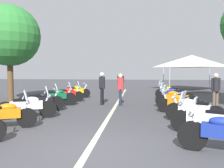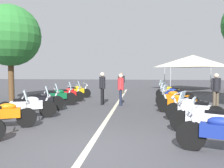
# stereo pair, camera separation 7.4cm
# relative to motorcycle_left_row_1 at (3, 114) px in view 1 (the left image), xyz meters

# --- Properties ---
(ground_plane) EXTENTS (80.00, 80.00, 0.00)m
(ground_plane) POSITION_rel_motorcycle_left_row_1_xyz_m (-1.73, -3.05, -0.46)
(ground_plane) COLOR #424247
(lane_centre_stripe) EXTENTS (22.61, 0.16, 0.01)m
(lane_centre_stripe) POSITION_rel_motorcycle_left_row_1_xyz_m (3.96, -3.05, -0.46)
(lane_centre_stripe) COLOR beige
(lane_centre_stripe) RESTS_ON ground_plane
(motorcycle_left_row_1) EXTENTS (1.03, 1.99, 1.20)m
(motorcycle_left_row_1) POSITION_rel_motorcycle_left_row_1_xyz_m (0.00, 0.00, 0.00)
(motorcycle_left_row_1) COLOR black
(motorcycle_left_row_1) RESTS_ON ground_plane
(motorcycle_left_row_2) EXTENTS (0.97, 2.12, 1.22)m
(motorcycle_left_row_2) POSITION_rel_motorcycle_left_row_1_xyz_m (1.62, -0.02, 0.01)
(motorcycle_left_row_2) COLOR black
(motorcycle_left_row_2) RESTS_ON ground_plane
(motorcycle_left_row_3) EXTENTS (1.07, 1.96, 1.23)m
(motorcycle_left_row_3) POSITION_rel_motorcycle_left_row_1_xyz_m (3.11, 0.09, 0.01)
(motorcycle_left_row_3) COLOR black
(motorcycle_left_row_3) RESTS_ON ground_plane
(motorcycle_left_row_4) EXTENTS (1.00, 2.07, 1.23)m
(motorcycle_left_row_4) POSITION_rel_motorcycle_left_row_1_xyz_m (4.78, 0.01, 0.01)
(motorcycle_left_row_4) COLOR black
(motorcycle_left_row_4) RESTS_ON ground_plane
(motorcycle_left_row_5) EXTENTS (0.98, 1.90, 1.19)m
(motorcycle_left_row_5) POSITION_rel_motorcycle_left_row_1_xyz_m (6.28, -0.12, -0.01)
(motorcycle_left_row_5) COLOR black
(motorcycle_left_row_5) RESTS_ON ground_plane
(motorcycle_left_row_6) EXTENTS (1.21, 1.84, 0.98)m
(motorcycle_left_row_6) POSITION_rel_motorcycle_left_row_1_xyz_m (8.05, -0.12, -0.02)
(motorcycle_left_row_6) COLOR black
(motorcycle_left_row_6) RESTS_ON ground_plane
(motorcycle_right_row_1) EXTENTS (1.13, 1.90, 1.22)m
(motorcycle_right_row_1) POSITION_rel_motorcycle_left_row_1_xyz_m (-0.07, -6.07, 0.01)
(motorcycle_right_row_1) COLOR black
(motorcycle_right_row_1) RESTS_ON ground_plane
(motorcycle_right_row_2) EXTENTS (1.08, 1.89, 1.01)m
(motorcycle_right_row_2) POSITION_rel_motorcycle_left_row_1_xyz_m (1.53, -6.11, -0.00)
(motorcycle_right_row_2) COLOR black
(motorcycle_right_row_2) RESTS_ON ground_plane
(motorcycle_right_row_3) EXTENTS (1.13, 1.97, 1.20)m
(motorcycle_right_row_3) POSITION_rel_motorcycle_left_row_1_xyz_m (3.20, -5.98, -0.00)
(motorcycle_right_row_3) COLOR black
(motorcycle_right_row_3) RESTS_ON ground_plane
(motorcycle_right_row_4) EXTENTS (1.07, 1.98, 1.22)m
(motorcycle_right_row_4) POSITION_rel_motorcycle_left_row_1_xyz_m (4.71, -6.01, 0.01)
(motorcycle_right_row_4) COLOR black
(motorcycle_right_row_4) RESTS_ON ground_plane
(motorcycle_right_row_5) EXTENTS (0.95, 1.99, 1.01)m
(motorcycle_right_row_5) POSITION_rel_motorcycle_left_row_1_xyz_m (6.27, -6.18, 0.00)
(motorcycle_right_row_5) COLOR black
(motorcycle_right_row_5) RESTS_ON ground_plane
(motorcycle_right_row_6) EXTENTS (1.13, 1.79, 1.21)m
(motorcycle_right_row_6) POSITION_rel_motorcycle_left_row_1_xyz_m (8.02, -6.16, 0.00)
(motorcycle_right_row_6) COLOR black
(motorcycle_right_row_6) RESTS_ON ground_plane
(bystander_1) EXTENTS (0.53, 0.32, 1.65)m
(bystander_1) POSITION_rel_motorcycle_left_row_1_xyz_m (5.25, -3.29, 0.50)
(bystander_1) COLOR #1E2338
(bystander_1) RESTS_ON ground_plane
(bystander_2) EXTENTS (0.53, 0.32, 1.72)m
(bystander_2) POSITION_rel_motorcycle_left_row_1_xyz_m (5.43, -2.30, 0.55)
(bystander_2) COLOR black
(bystander_2) RESTS_ON ground_plane
(bystander_3) EXTENTS (0.32, 0.49, 1.68)m
(bystander_3) POSITION_rel_motorcycle_left_row_1_xyz_m (4.70, -7.83, 0.52)
(bystander_3) COLOR brown
(bystander_3) RESTS_ON ground_plane
(bystander_4) EXTENTS (0.32, 0.53, 1.63)m
(bystander_4) POSITION_rel_motorcycle_left_row_1_xyz_m (10.95, -2.89, 0.49)
(bystander_4) COLOR brown
(bystander_4) RESTS_ON ground_plane
(roadside_tree_0) EXTENTS (3.46, 3.46, 5.53)m
(roadside_tree_0) POSITION_rel_motorcycle_left_row_1_xyz_m (5.95, 3.10, 3.32)
(roadside_tree_0) COLOR brown
(roadside_tree_0) RESTS_ON ground_plane
(event_tent) EXTENTS (5.02, 5.02, 3.20)m
(event_tent) POSITION_rel_motorcycle_left_row_1_xyz_m (15.29, -9.07, 2.18)
(event_tent) COLOR beige
(event_tent) RESTS_ON ground_plane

